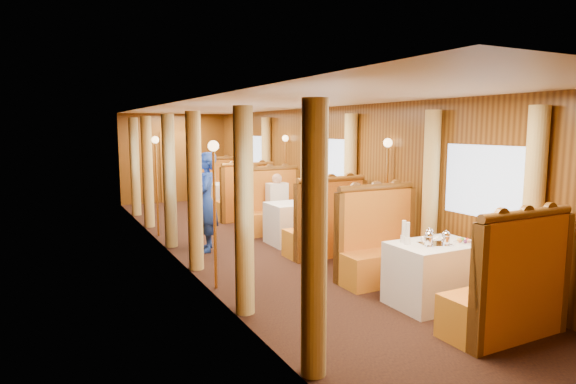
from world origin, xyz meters
TOP-DOWN VIEW (x-y plane):
  - floor at (0.00, 0.00)m, footprint 3.00×12.00m
  - ceiling at (0.00, 0.00)m, footprint 3.00×12.00m
  - wall_far at (0.00, 6.00)m, footprint 3.00×0.01m
  - wall_left at (-1.50, 0.00)m, footprint 0.01×12.00m
  - wall_right at (1.50, 0.00)m, footprint 0.01×12.00m
  - doorway_far at (0.00, 5.97)m, footprint 0.80×0.04m
  - table_near at (0.75, -3.50)m, footprint 1.05×0.72m
  - banquette_near_fwd at (0.75, -4.51)m, footprint 1.30×0.55m
  - banquette_near_aft at (0.75, -2.49)m, footprint 1.30×0.55m
  - table_mid at (0.75, 0.00)m, footprint 1.05×0.72m
  - banquette_mid_fwd at (0.75, -1.01)m, footprint 1.30×0.55m
  - banquette_mid_aft at (0.75, 1.01)m, footprint 1.30×0.55m
  - table_far at (0.75, 3.50)m, footprint 1.05×0.72m
  - banquette_far_fwd at (0.75, 2.49)m, footprint 1.30×0.55m
  - banquette_far_aft at (0.75, 4.51)m, footprint 1.30×0.55m
  - tea_tray at (0.68, -3.55)m, footprint 0.39×0.33m
  - teapot_left at (0.56, -3.57)m, footprint 0.20×0.18m
  - teapot_right at (0.77, -3.63)m, footprint 0.19×0.16m
  - teapot_back at (0.66, -3.48)m, footprint 0.18×0.14m
  - fruit_plate at (1.04, -3.65)m, footprint 0.23×0.23m
  - cup_inboard at (0.41, -3.39)m, footprint 0.08×0.08m
  - cup_outboard at (0.44, -3.29)m, footprint 0.08×0.08m
  - rose_vase_mid at (0.78, 0.01)m, footprint 0.06×0.06m
  - rose_vase_far at (0.72, 3.51)m, footprint 0.06×0.06m
  - window_left_near at (-1.49, -3.50)m, footprint 0.01×1.20m
  - curtain_left_near_a at (-1.38, -4.28)m, footprint 0.22×0.22m
  - curtain_left_near_b at (-1.38, -2.72)m, footprint 0.22×0.22m
  - window_right_near at (1.49, -3.50)m, footprint 0.01×1.20m
  - curtain_right_near_a at (1.38, -4.28)m, footprint 0.22×0.22m
  - curtain_right_near_b at (1.38, -2.72)m, footprint 0.22×0.22m
  - window_left_mid at (-1.49, 0.00)m, footprint 0.01×1.20m
  - curtain_left_mid_a at (-1.38, -0.78)m, footprint 0.22×0.22m
  - curtain_left_mid_b at (-1.38, 0.78)m, footprint 0.22×0.22m
  - window_right_mid at (1.49, 0.00)m, footprint 0.01×1.20m
  - curtain_right_mid_a at (1.38, -0.78)m, footprint 0.22×0.22m
  - curtain_right_mid_b at (1.38, 0.78)m, footprint 0.22×0.22m
  - window_left_far at (-1.49, 3.50)m, footprint 0.01×1.20m
  - curtain_left_far_a at (-1.38, 2.72)m, footprint 0.22×0.22m
  - curtain_left_far_b at (-1.38, 4.28)m, footprint 0.22×0.22m
  - window_right_far at (1.49, 3.50)m, footprint 0.01×1.20m
  - curtain_right_far_a at (1.38, 2.72)m, footprint 0.22×0.22m
  - curtain_right_far_b at (1.38, 4.28)m, footprint 0.22×0.22m
  - sconce_left_fore at (-1.40, -1.75)m, footprint 0.14×0.14m
  - sconce_right_fore at (1.40, -1.75)m, footprint 0.14×0.14m
  - sconce_left_aft at (-1.40, 1.75)m, footprint 0.14×0.14m
  - sconce_right_aft at (1.40, 1.75)m, footprint 0.14×0.14m
  - steward at (-0.91, 0.19)m, footprint 0.58×0.72m
  - passenger at (0.75, 0.80)m, footprint 0.40×0.44m

SIDE VIEW (x-z plane):
  - floor at x=0.00m, z-range -0.01..0.01m
  - table_near at x=0.75m, z-range 0.00..0.75m
  - table_mid at x=0.75m, z-range 0.00..0.75m
  - table_far at x=0.75m, z-range 0.00..0.75m
  - banquette_near_fwd at x=0.75m, z-range -0.25..1.09m
  - banquette_near_aft at x=0.75m, z-range -0.25..1.09m
  - banquette_mid_fwd at x=0.75m, z-range -0.25..1.09m
  - banquette_mid_aft at x=0.75m, z-range -0.25..1.09m
  - banquette_far_fwd at x=0.75m, z-range -0.25..1.09m
  - banquette_far_aft at x=0.75m, z-range -0.25..1.09m
  - passenger at x=0.75m, z-range 0.36..1.12m
  - tea_tray at x=0.68m, z-range 0.75..0.76m
  - fruit_plate at x=1.04m, z-range 0.74..0.80m
  - teapot_right at x=0.77m, z-range 0.75..0.88m
  - teapot_left at x=0.56m, z-range 0.75..0.89m
  - teapot_back at x=0.66m, z-range 0.75..0.89m
  - steward at x=-0.91m, z-range 0.00..1.70m
  - cup_inboard at x=0.41m, z-range 0.72..0.99m
  - cup_outboard at x=0.44m, z-range 0.72..0.99m
  - rose_vase_mid at x=0.78m, z-range 0.75..1.11m
  - rose_vase_far at x=0.72m, z-range 0.75..1.11m
  - doorway_far at x=0.00m, z-range 0.00..2.00m
  - curtain_left_near_a at x=-1.38m, z-range 0.00..2.35m
  - curtain_left_near_b at x=-1.38m, z-range 0.00..2.35m
  - curtain_right_near_a at x=1.38m, z-range 0.00..2.35m
  - curtain_right_near_b at x=1.38m, z-range 0.00..2.35m
  - curtain_left_mid_a at x=-1.38m, z-range 0.00..2.35m
  - curtain_left_mid_b at x=-1.38m, z-range 0.00..2.35m
  - curtain_right_mid_a at x=1.38m, z-range 0.00..2.35m
  - curtain_right_mid_b at x=1.38m, z-range 0.00..2.35m
  - curtain_left_far_a at x=-1.38m, z-range 0.00..2.35m
  - curtain_left_far_b at x=-1.38m, z-range 0.00..2.35m
  - curtain_right_far_a at x=1.38m, z-range 0.00..2.35m
  - curtain_right_far_b at x=1.38m, z-range 0.00..2.35m
  - wall_far at x=0.00m, z-range 0.00..2.50m
  - wall_left at x=-1.50m, z-range 0.00..2.50m
  - wall_right at x=1.50m, z-range 0.00..2.50m
  - sconce_left_fore at x=-1.40m, z-range 0.41..2.36m
  - sconce_right_fore at x=1.40m, z-range 0.41..2.36m
  - sconce_left_aft at x=-1.40m, z-range 0.41..2.36m
  - sconce_right_aft at x=1.40m, z-range 0.41..2.36m
  - window_left_near at x=-1.49m, z-range 1.00..1.90m
  - window_right_near at x=1.49m, z-range 1.00..1.90m
  - window_left_mid at x=-1.49m, z-range 1.00..1.90m
  - window_right_mid at x=1.49m, z-range 1.00..1.90m
  - window_left_far at x=-1.49m, z-range 1.00..1.90m
  - window_right_far at x=1.49m, z-range 1.00..1.90m
  - ceiling at x=0.00m, z-range 2.49..2.51m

